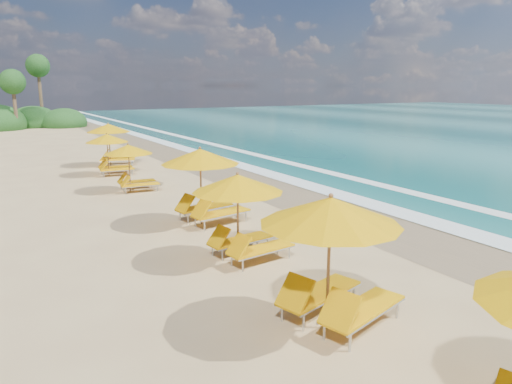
{
  "coord_description": "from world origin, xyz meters",
  "views": [
    {
      "loc": [
        -7.64,
        -13.04,
        4.6
      ],
      "look_at": [
        0.0,
        0.0,
        1.2
      ],
      "focal_mm": 33.25,
      "sensor_mm": 36.0,
      "label": 1
    }
  ],
  "objects": [
    {
      "name": "ground",
      "position": [
        0.0,
        0.0,
        0.0
      ],
      "size": [
        160.0,
        160.0,
        0.0
      ],
      "primitive_type": "plane",
      "color": "tan",
      "rests_on": "ground"
    },
    {
      "name": "wet_sand",
      "position": [
        4.0,
        0.0,
        0.01
      ],
      "size": [
        4.0,
        160.0,
        0.01
      ],
      "primitive_type": "cube",
      "color": "#8D7454",
      "rests_on": "ground"
    },
    {
      "name": "surf_foam",
      "position": [
        6.7,
        0.0,
        0.03
      ],
      "size": [
        4.0,
        160.0,
        0.01
      ],
      "color": "white",
      "rests_on": "ground"
    },
    {
      "name": "station_2",
      "position": [
        -2.01,
        -6.43,
        1.51
      ],
      "size": [
        3.35,
        3.25,
        2.69
      ],
      "rotation": [
        0.0,
        0.0,
        0.27
      ],
      "color": "olive",
      "rests_on": "ground"
    },
    {
      "name": "station_3",
      "position": [
        -1.79,
        -2.41,
        1.36
      ],
      "size": [
        2.81,
        2.65,
        2.43
      ],
      "rotation": [
        0.0,
        0.0,
        0.12
      ],
      "color": "olive",
      "rests_on": "ground"
    },
    {
      "name": "station_4",
      "position": [
        -1.19,
        1.32,
        1.48
      ],
      "size": [
        3.12,
        2.97,
        2.64
      ],
      "rotation": [
        0.0,
        0.0,
        0.15
      ],
      "color": "olive",
      "rests_on": "ground"
    },
    {
      "name": "station_5",
      "position": [
        -1.87,
        7.62,
        1.2
      ],
      "size": [
        2.44,
        2.29,
        2.14
      ],
      "rotation": [
        0.0,
        0.0,
        -0.09
      ],
      "color": "olive",
      "rests_on": "ground"
    },
    {
      "name": "station_6",
      "position": [
        -1.74,
        12.01,
        1.24
      ],
      "size": [
        2.58,
        2.43,
        2.22
      ],
      "rotation": [
        0.0,
        0.0,
        -0.12
      ],
      "color": "olive",
      "rests_on": "ground"
    },
    {
      "name": "station_7",
      "position": [
        -0.89,
        15.1,
        1.41
      ],
      "size": [
        3.21,
        3.14,
        2.51
      ],
      "rotation": [
        0.0,
        0.0,
        -0.33
      ],
      "color": "olive",
      "rests_on": "ground"
    }
  ]
}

